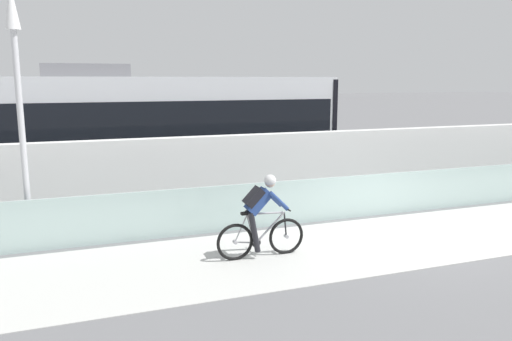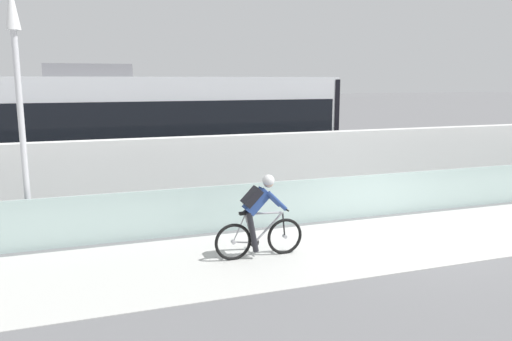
# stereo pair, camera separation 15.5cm
# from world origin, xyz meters

# --- Properties ---
(ground_plane) EXTENTS (200.00, 200.00, 0.00)m
(ground_plane) POSITION_xyz_m (0.00, 0.00, 0.00)
(ground_plane) COLOR slate
(bike_path_deck) EXTENTS (32.00, 3.20, 0.01)m
(bike_path_deck) POSITION_xyz_m (0.00, 0.00, 0.01)
(bike_path_deck) COLOR beige
(bike_path_deck) RESTS_ON ground
(glass_parapet) EXTENTS (32.00, 0.05, 1.06)m
(glass_parapet) POSITION_xyz_m (0.00, 1.85, 0.53)
(glass_parapet) COLOR #ADC6C1
(glass_parapet) RESTS_ON ground
(concrete_barrier_wall) EXTENTS (32.00, 0.36, 1.96)m
(concrete_barrier_wall) POSITION_xyz_m (0.00, 3.65, 0.98)
(concrete_barrier_wall) COLOR silver
(concrete_barrier_wall) RESTS_ON ground
(tram_rail_near) EXTENTS (32.00, 0.08, 0.01)m
(tram_rail_near) POSITION_xyz_m (0.00, 6.13, 0.00)
(tram_rail_near) COLOR #595654
(tram_rail_near) RESTS_ON ground
(tram_rail_far) EXTENTS (32.00, 0.08, 0.01)m
(tram_rail_far) POSITION_xyz_m (0.00, 7.57, 0.00)
(tram_rail_far) COLOR #595654
(tram_rail_far) RESTS_ON ground
(tram) EXTENTS (11.06, 2.54, 3.81)m
(tram) POSITION_xyz_m (-4.32, 6.85, 1.89)
(tram) COLOR silver
(tram) RESTS_ON ground
(cyclist_on_bike) EXTENTS (1.77, 0.58, 1.61)m
(cyclist_on_bike) POSITION_xyz_m (-3.49, -0.00, 0.80)
(cyclist_on_bike) COLOR black
(cyclist_on_bike) RESTS_ON ground
(lamp_post_antenna) EXTENTS (0.28, 0.28, 5.20)m
(lamp_post_antenna) POSITION_xyz_m (-7.68, 2.15, 3.29)
(lamp_post_antenna) COLOR gray
(lamp_post_antenna) RESTS_ON ground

